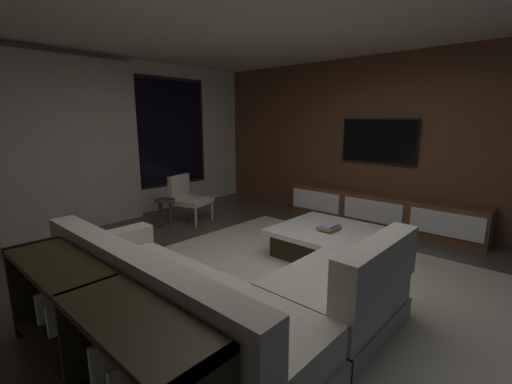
# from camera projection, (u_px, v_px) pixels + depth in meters

# --- Properties ---
(floor) EXTENTS (9.20, 9.20, 0.00)m
(floor) POSITION_uv_depth(u_px,v_px,m) (274.00, 287.00, 3.54)
(floor) COLOR #473D33
(back_wall_with_window) EXTENTS (6.60, 0.30, 2.70)m
(back_wall_with_window) POSITION_uv_depth(u_px,v_px,m) (100.00, 141.00, 5.60)
(back_wall_with_window) COLOR beige
(back_wall_with_window) RESTS_ON floor
(media_wall) EXTENTS (0.12, 7.80, 2.70)m
(media_wall) POSITION_uv_depth(u_px,v_px,m) (396.00, 141.00, 5.49)
(media_wall) COLOR brown
(media_wall) RESTS_ON floor
(ceiling) EXTENTS (8.20, 8.20, 0.00)m
(ceiling) POSITION_uv_depth(u_px,v_px,m) (277.00, 0.00, 2.99)
(ceiling) COLOR beige
(area_rug) EXTENTS (3.20, 3.80, 0.01)m
(area_rug) POSITION_uv_depth(u_px,v_px,m) (302.00, 278.00, 3.73)
(area_rug) COLOR beige
(area_rug) RESTS_ON floor
(sectional_couch) EXTENTS (1.98, 2.50, 0.82)m
(sectional_couch) POSITION_uv_depth(u_px,v_px,m) (221.00, 302.00, 2.69)
(sectional_couch) COLOR #A49C8C
(sectional_couch) RESTS_ON floor
(coffee_table) EXTENTS (1.16, 1.16, 0.36)m
(coffee_table) POSITION_uv_depth(u_px,v_px,m) (326.00, 242.00, 4.33)
(coffee_table) COLOR black
(coffee_table) RESTS_ON floor
(book_stack_on_coffee_table) EXTENTS (0.27, 0.21, 0.08)m
(book_stack_on_coffee_table) POSITION_uv_depth(u_px,v_px,m) (329.00, 227.00, 4.21)
(book_stack_on_coffee_table) COLOR #8DCA5E
(book_stack_on_coffee_table) RESTS_ON coffee_table
(accent_chair_near_window) EXTENTS (0.68, 0.69, 0.78)m
(accent_chair_near_window) POSITION_uv_depth(u_px,v_px,m) (187.00, 196.00, 5.77)
(accent_chair_near_window) COLOR #B2ADA0
(accent_chair_near_window) RESTS_ON floor
(side_stool) EXTENTS (0.32, 0.32, 0.46)m
(side_stool) POSITION_uv_depth(u_px,v_px,m) (164.00, 205.00, 5.44)
(side_stool) COLOR #333338
(side_stool) RESTS_ON floor
(media_console) EXTENTS (0.46, 3.10, 0.52)m
(media_console) POSITION_uv_depth(u_px,v_px,m) (381.00, 211.00, 5.54)
(media_console) COLOR brown
(media_console) RESTS_ON floor
(mounted_tv) EXTENTS (0.05, 1.23, 0.71)m
(mounted_tv) POSITION_uv_depth(u_px,v_px,m) (378.00, 141.00, 5.58)
(mounted_tv) COLOR black
(console_table_behind_couch) EXTENTS (0.40, 2.10, 0.74)m
(console_table_behind_couch) POSITION_uv_depth(u_px,v_px,m) (94.00, 333.00, 2.09)
(console_table_behind_couch) COLOR black
(console_table_behind_couch) RESTS_ON floor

